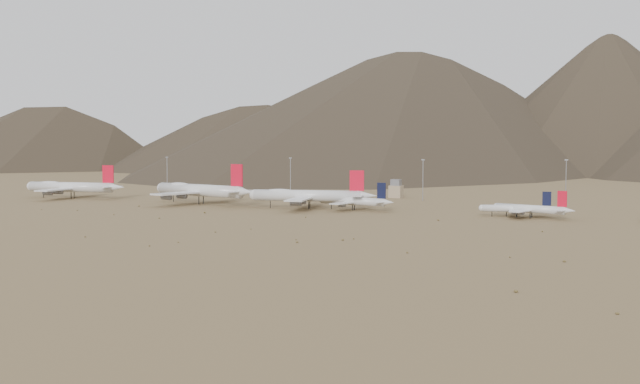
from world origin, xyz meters
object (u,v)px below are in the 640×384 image
at_px(widebody_east, 308,196).
at_px(narrowbody_b, 517,209).
at_px(control_tower, 396,190).
at_px(widebody_west, 71,187).
at_px(narrowbody_a, 354,201).
at_px(widebody_centre, 200,190).

distance_m(widebody_east, narrowbody_b, 109.96).
distance_m(widebody_east, control_tower, 98.22).
xyz_separation_m(widebody_west, narrowbody_a, (196.73, -6.37, -2.52)).
relative_size(widebody_west, control_tower, 6.04).
xyz_separation_m(widebody_centre, widebody_east, (70.31, -3.37, -0.97)).
distance_m(widebody_west, widebody_east, 170.79).
bearing_deg(narrowbody_b, widebody_centre, 168.05).
xyz_separation_m(widebody_centre, narrowbody_b, (180.22, -2.76, -4.19)).
bearing_deg(widebody_east, narrowbody_b, -10.95).
bearing_deg(narrowbody_b, narrowbody_a, 168.12).
xyz_separation_m(widebody_centre, control_tower, (90.18, 92.80, -2.89)).
bearing_deg(widebody_east, control_tower, 67.06).
xyz_separation_m(widebody_east, narrowbody_b, (109.91, 0.61, -3.22)).
bearing_deg(narrowbody_b, widebody_east, 169.24).
bearing_deg(narrowbody_a, narrowbody_b, 10.57).
relative_size(widebody_west, narrowbody_a, 1.60).
relative_size(widebody_centre, narrowbody_a, 1.72).
bearing_deg(widebody_centre, narrowbody_a, 14.37).
height_order(widebody_west, narrowbody_a, widebody_west).
xyz_separation_m(widebody_east, control_tower, (19.87, 96.17, -1.92)).
bearing_deg(widebody_centre, narrowbody_b, 14.44).
relative_size(widebody_east, control_tower, 5.82).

